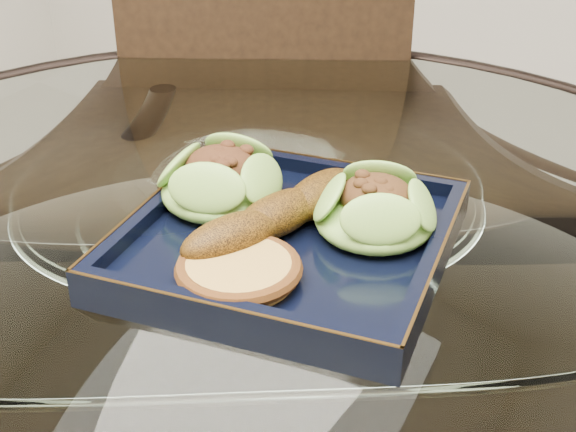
% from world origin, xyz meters
% --- Properties ---
extents(dining_table, '(1.13, 1.13, 0.77)m').
position_xyz_m(dining_table, '(-0.00, -0.00, 0.60)').
color(dining_table, white).
rests_on(dining_table, ground).
extents(dining_chair, '(0.60, 0.60, 1.06)m').
position_xyz_m(dining_chair, '(-0.17, 0.34, 0.59)').
color(dining_chair, '#331F11').
rests_on(dining_chair, ground).
extents(navy_plate, '(0.29, 0.29, 0.02)m').
position_xyz_m(navy_plate, '(0.06, -0.04, 0.77)').
color(navy_plate, black).
rests_on(navy_plate, dining_table).
extents(lettuce_wrap_left, '(0.14, 0.14, 0.04)m').
position_xyz_m(lettuce_wrap_left, '(-0.02, -0.01, 0.80)').
color(lettuce_wrap_left, '#538B28').
rests_on(lettuce_wrap_left, navy_plate).
extents(lettuce_wrap_right, '(0.11, 0.11, 0.04)m').
position_xyz_m(lettuce_wrap_right, '(0.12, 0.00, 0.80)').
color(lettuce_wrap_right, '#4F8E29').
rests_on(lettuce_wrap_right, navy_plate).
extents(roasted_plantain, '(0.10, 0.20, 0.04)m').
position_xyz_m(roasted_plantain, '(0.05, -0.04, 0.80)').
color(roasted_plantain, '#573409').
rests_on(roasted_plantain, navy_plate).
extents(crumb_patty, '(0.09, 0.09, 0.02)m').
position_xyz_m(crumb_patty, '(0.05, -0.12, 0.79)').
color(crumb_patty, gold).
rests_on(crumb_patty, navy_plate).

